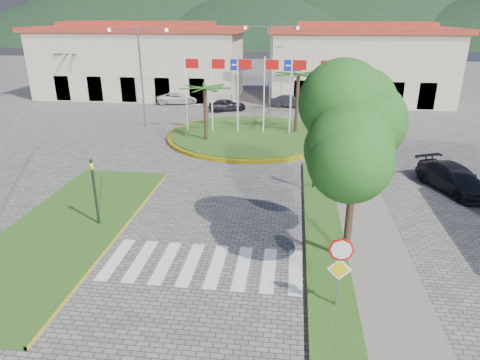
# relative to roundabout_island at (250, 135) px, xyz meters

# --- Properties ---
(ground) EXTENTS (160.00, 160.00, 0.00)m
(ground) POSITION_rel_roundabout_island_xyz_m (-0.00, -22.00, -0.17)
(ground) COLOR #5A5855
(ground) RESTS_ON ground
(sidewalk_right) EXTENTS (4.00, 28.00, 0.15)m
(sidewalk_right) POSITION_rel_roundabout_island_xyz_m (6.00, -20.00, -0.10)
(sidewalk_right) COLOR gray
(sidewalk_right) RESTS_ON ground
(verge_right) EXTENTS (1.60, 28.00, 0.18)m
(verge_right) POSITION_rel_roundabout_island_xyz_m (4.80, -20.00, -0.08)
(verge_right) COLOR #234A15
(verge_right) RESTS_ON ground
(median_left) EXTENTS (5.00, 14.00, 0.18)m
(median_left) POSITION_rel_roundabout_island_xyz_m (-6.50, -16.00, -0.08)
(median_left) COLOR #234A15
(median_left) RESTS_ON ground
(crosswalk) EXTENTS (8.00, 3.00, 0.01)m
(crosswalk) POSITION_rel_roundabout_island_xyz_m (-0.00, -18.00, -0.17)
(crosswalk) COLOR silver
(crosswalk) RESTS_ON ground
(roundabout_island) EXTENTS (12.70, 12.70, 6.00)m
(roundabout_island) POSITION_rel_roundabout_island_xyz_m (0.00, 0.00, 0.00)
(roundabout_island) COLOR yellow
(roundabout_island) RESTS_ON ground
(stop_sign) EXTENTS (0.80, 0.11, 2.65)m
(stop_sign) POSITION_rel_roundabout_island_xyz_m (4.90, -20.04, 1.62)
(stop_sign) COLOR slate
(stop_sign) RESTS_ON ground
(deciduous_tree) EXTENTS (3.60, 3.60, 6.80)m
(deciduous_tree) POSITION_rel_roundabout_island_xyz_m (5.50, -17.00, 5.00)
(deciduous_tree) COLOR black
(deciduous_tree) RESTS_ON ground
(traffic_light_left) EXTENTS (0.15, 0.18, 3.20)m
(traffic_light_left) POSITION_rel_roundabout_island_xyz_m (-5.20, -15.50, 1.77)
(traffic_light_left) COLOR black
(traffic_light_left) RESTS_ON ground
(traffic_light_right) EXTENTS (0.15, 0.18, 3.20)m
(traffic_light_right) POSITION_rel_roundabout_island_xyz_m (4.50, -10.00, 1.77)
(traffic_light_right) COLOR black
(traffic_light_right) RESTS_ON ground
(traffic_light_far) EXTENTS (0.18, 0.15, 3.20)m
(traffic_light_far) POSITION_rel_roundabout_island_xyz_m (8.00, 4.00, 1.77)
(traffic_light_far) COLOR black
(traffic_light_far) RESTS_ON ground
(direction_sign_west) EXTENTS (1.60, 0.14, 5.20)m
(direction_sign_west) POSITION_rel_roundabout_island_xyz_m (-2.00, 8.97, 3.36)
(direction_sign_west) COLOR slate
(direction_sign_west) RESTS_ON ground
(direction_sign_east) EXTENTS (1.60, 0.14, 5.20)m
(direction_sign_east) POSITION_rel_roundabout_island_xyz_m (3.00, 8.97, 3.36)
(direction_sign_east) COLOR slate
(direction_sign_east) RESTS_ON ground
(street_lamp_centre) EXTENTS (4.80, 0.16, 8.00)m
(street_lamp_centre) POSITION_rel_roundabout_island_xyz_m (1.00, 8.00, 4.32)
(street_lamp_centre) COLOR slate
(street_lamp_centre) RESTS_ON ground
(street_lamp_west) EXTENTS (4.80, 0.16, 8.00)m
(street_lamp_west) POSITION_rel_roundabout_island_xyz_m (-9.00, 2.00, 4.32)
(street_lamp_west) COLOR slate
(street_lamp_west) RESTS_ON ground
(building_left) EXTENTS (23.32, 9.54, 8.05)m
(building_left) POSITION_rel_roundabout_island_xyz_m (-14.00, 16.00, 3.73)
(building_left) COLOR beige
(building_left) RESTS_ON ground
(building_right) EXTENTS (19.08, 9.54, 8.05)m
(building_right) POSITION_rel_roundabout_island_xyz_m (10.00, 16.00, 3.73)
(building_right) COLOR beige
(building_right) RESTS_ON ground
(hill_far_west) EXTENTS (140.00, 140.00, 22.00)m
(hill_far_west) POSITION_rel_roundabout_island_xyz_m (-55.00, 118.00, 10.83)
(hill_far_west) COLOR black
(hill_far_west) RESTS_ON ground
(hill_near_back) EXTENTS (110.00, 110.00, 16.00)m
(hill_near_back) POSITION_rel_roundabout_island_xyz_m (-10.00, 108.00, 7.83)
(hill_near_back) COLOR black
(hill_near_back) RESTS_ON ground
(white_van) EXTENTS (4.78, 3.02, 1.23)m
(white_van) POSITION_rel_roundabout_island_xyz_m (-8.78, 11.87, 0.44)
(white_van) COLOR #BAB9BC
(white_van) RESTS_ON ground
(car_dark_a) EXTENTS (3.82, 2.79, 1.21)m
(car_dark_a) POSITION_rel_roundabout_island_xyz_m (-3.15, 9.01, 0.43)
(car_dark_a) COLOR black
(car_dark_a) RESTS_ON ground
(car_dark_b) EXTENTS (3.89, 1.70, 1.24)m
(car_dark_b) POSITION_rel_roundabout_island_xyz_m (2.89, 11.52, 0.45)
(car_dark_b) COLOR black
(car_dark_b) RESTS_ON ground
(car_side_right) EXTENTS (3.58, 5.12, 1.38)m
(car_side_right) POSITION_rel_roundabout_island_xyz_m (12.00, -9.03, 0.51)
(car_side_right) COLOR black
(car_side_right) RESTS_ON ground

